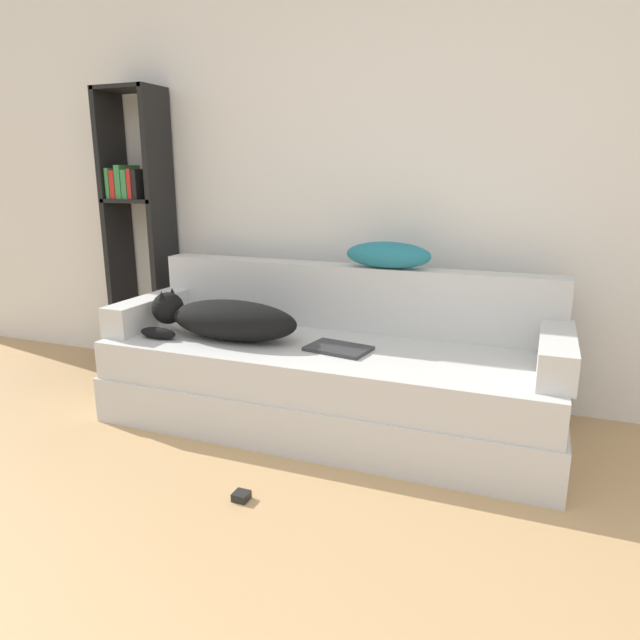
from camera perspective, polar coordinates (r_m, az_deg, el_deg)
The scene contains 10 objects.
wall_back at distance 3.28m, azimuth 8.48°, elevation 15.73°, with size 7.67×0.06×2.70m.
couch at distance 2.94m, azimuth 0.68°, elevation -6.57°, with size 2.28×0.83×0.43m.
couch_backrest at distance 3.14m, azimuth 2.91°, elevation 2.32°, with size 2.24×0.15×0.35m.
couch_arm_left at distance 3.36m, azimuth -16.62°, elevation 0.86°, with size 0.15×0.64×0.16m.
couch_arm_right at distance 2.67m, azimuth 22.58°, elevation -3.08°, with size 0.15×0.64×0.16m.
dog at distance 2.98m, azimuth -9.57°, elevation 0.11°, with size 0.84×0.32×0.24m.
laptop at distance 2.77m, azimuth 1.86°, elevation -2.86°, with size 0.33×0.25×0.02m.
throw_pillow at distance 3.01m, azimuth 6.86°, elevation 6.47°, with size 0.45×0.18×0.14m.
bookshelf at distance 3.87m, azimuth -17.75°, elevation 9.76°, with size 0.39×0.26×1.78m.
power_adapter at distance 2.41m, azimuth -7.88°, elevation -17.05°, with size 0.06×0.06×0.03m.
Camera 1 is at (0.75, -0.61, 1.27)m, focal length 32.00 mm.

